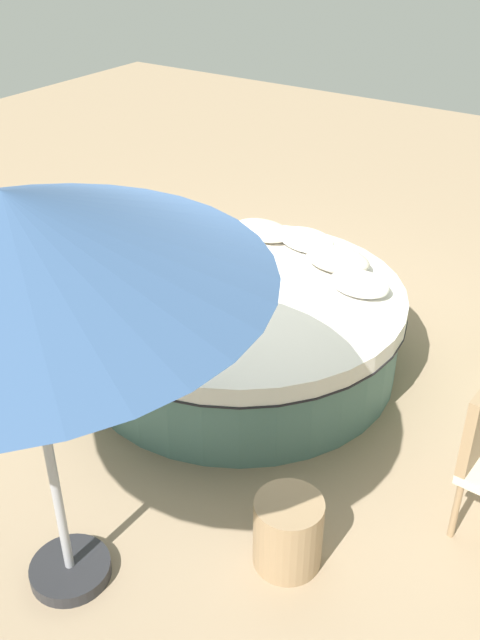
% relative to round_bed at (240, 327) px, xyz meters
% --- Properties ---
extents(ground_plane, '(16.00, 16.00, 0.00)m').
position_rel_round_bed_xyz_m(ground_plane, '(0.00, 0.00, -0.34)').
color(ground_plane, '#9E8466').
extents(round_bed, '(2.48, 2.48, 0.67)m').
position_rel_round_bed_xyz_m(round_bed, '(0.00, 0.00, 0.00)').
color(round_bed, '#4C726B').
rests_on(round_bed, ground_plane).
extents(throw_pillow_0, '(0.45, 0.32, 0.16)m').
position_rel_round_bed_xyz_m(throw_pillow_0, '(0.75, 0.44, 0.40)').
color(throw_pillow_0, white).
rests_on(throw_pillow_0, round_bed).
extents(throw_pillow_1, '(0.52, 0.34, 0.16)m').
position_rel_round_bed_xyz_m(throw_pillow_1, '(0.44, 0.70, 0.41)').
color(throw_pillow_1, beige).
rests_on(throw_pillow_1, round_bed).
extents(throw_pillow_2, '(0.49, 0.28, 0.18)m').
position_rel_round_bed_xyz_m(throw_pillow_2, '(0.08, 0.86, 0.42)').
color(throw_pillow_2, white).
rests_on(throw_pillow_2, round_bed).
extents(throw_pillow_3, '(0.52, 0.32, 0.15)m').
position_rel_round_bed_xyz_m(throw_pillow_3, '(-0.34, 0.85, 0.40)').
color(throw_pillow_3, beige).
rests_on(throw_pillow_3, round_bed).
extents(throw_pillow_4, '(0.41, 0.31, 0.17)m').
position_rel_round_bed_xyz_m(throw_pillow_4, '(-0.64, 0.55, 0.41)').
color(throw_pillow_4, white).
rests_on(throw_pillow_4, round_bed).
extents(patio_umbrella, '(2.19, 2.19, 2.23)m').
position_rel_round_bed_xyz_m(patio_umbrella, '(0.36, -2.20, 1.68)').
color(patio_umbrella, '#262628').
rests_on(patio_umbrella, ground_plane).
extents(side_table, '(0.38, 0.38, 0.44)m').
position_rel_round_bed_xyz_m(side_table, '(1.29, -1.45, -0.12)').
color(side_table, '#997A56').
rests_on(side_table, ground_plane).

